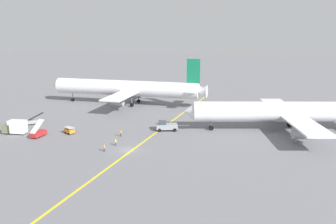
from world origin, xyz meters
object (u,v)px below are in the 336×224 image
airliner_at_gate_left (127,88)px  ground_crew_marshaller_foreground (116,142)px  gse_catering_truck_tall (15,127)px  ground_crew_wing_walker_right (121,133)px  ground_crew_ramp_agent_by_cones (104,148)px  airliner_being_pushed (284,112)px  gse_stair_truck_yellow (38,133)px  gse_belt_loader_portside (33,121)px  gse_baggage_cart_near_cluster (69,131)px  pushback_tug (166,126)px

airliner_at_gate_left → ground_crew_marshaller_foreground: (18.86, -42.43, -4.86)m
gse_catering_truck_tall → ground_crew_wing_walker_right: 27.04m
ground_crew_ramp_agent_by_cones → ground_crew_marshaller_foreground: bearing=86.3°
airliner_being_pushed → gse_stair_truck_yellow: airliner_being_pushed is taller
airliner_at_gate_left → gse_catering_truck_tall: (-9.50, -42.92, -3.93)m
gse_belt_loader_portside → airliner_at_gate_left: bearing=70.5°
gse_stair_truck_yellow → gse_belt_loader_portside: bearing=135.3°
gse_baggage_cart_near_cluster → gse_belt_loader_portside: gse_belt_loader_portside is taller
pushback_tug → ground_crew_wing_walker_right: 12.41m
airliner_being_pushed → ground_crew_marshaller_foreground: (-34.50, -26.89, -4.11)m
gse_baggage_cart_near_cluster → ground_crew_wing_walker_right: gse_baggage_cart_near_cluster is taller
airliner_at_gate_left → gse_catering_truck_tall: size_ratio=9.19×
gse_catering_truck_tall → ground_crew_ramp_agent_by_cones: bearing=-8.2°
pushback_tug → gse_stair_truck_yellow: bearing=-148.8°
airliner_at_gate_left → gse_catering_truck_tall: airliner_at_gate_left is taller
gse_baggage_cart_near_cluster → ground_crew_wing_walker_right: bearing=11.0°
gse_catering_truck_tall → ground_crew_marshaller_foreground: gse_catering_truck_tall is taller
gse_belt_loader_portside → ground_crew_wing_walker_right: bearing=-4.1°
gse_belt_loader_portside → ground_crew_ramp_agent_by_cones: gse_belt_loader_portside is taller
ground_crew_marshaller_foreground → gse_stair_truck_yellow: bearing=-178.4°
gse_catering_truck_tall → gse_baggage_cart_near_cluster: bearing=20.5°
gse_catering_truck_tall → gse_belt_loader_portside: gse_catering_truck_tall is taller
airliner_being_pushed → gse_belt_loader_portside: airliner_being_pushed is taller
gse_catering_truck_tall → ground_crew_ramp_agent_by_cones: size_ratio=3.92×
gse_baggage_cart_near_cluster → ground_crew_ramp_agent_by_cones: gse_baggage_cart_near_cluster is taller
gse_catering_truck_tall → gse_belt_loader_portside: bearing=104.2°
gse_baggage_cart_near_cluster → ground_crew_ramp_agent_by_cones: bearing=-30.0°
gse_catering_truck_tall → ground_crew_ramp_agent_by_cones: 28.37m
gse_belt_loader_portside → ground_crew_marshaller_foreground: gse_belt_loader_portside is taller
airliner_being_pushed → pushback_tug: 30.62m
gse_belt_loader_portside → ground_crew_ramp_agent_by_cones: bearing=-23.8°
ground_crew_wing_walker_right → gse_catering_truck_tall: bearing=-164.2°
pushback_tug → ground_crew_wing_walker_right: size_ratio=5.05×
airliner_at_gate_left → gse_catering_truck_tall: 44.13m
airliner_at_gate_left → pushback_tug: airliner_at_gate_left is taller
pushback_tug → gse_belt_loader_portside: (-36.89, -6.99, -0.43)m
pushback_tug → ground_crew_wing_walker_right: bearing=-133.3°
pushback_tug → gse_catering_truck_tall: bearing=-154.6°
pushback_tug → gse_belt_loader_portside: size_ratio=1.79×
gse_catering_truck_tall → gse_stair_truck_yellow: 7.27m
ground_crew_marshaller_foreground → ground_crew_wing_walker_right: bearing=108.9°
airliner_at_gate_left → gse_catering_truck_tall: bearing=-102.5°
gse_belt_loader_portside → ground_crew_ramp_agent_by_cones: 33.28m
airliner_being_pushed → pushback_tug: size_ratio=5.84×
airliner_being_pushed → gse_stair_truck_yellow: 62.17m
gse_stair_truck_yellow → gse_belt_loader_portside: size_ratio=1.01×
gse_catering_truck_tall → pushback_tug: bearing=25.4°
ground_crew_wing_walker_right → gse_belt_loader_portside: bearing=175.9°
gse_catering_truck_tall → gse_belt_loader_portside: (-2.38, 9.40, -0.93)m
pushback_tug → ground_crew_ramp_agent_by_cones: pushback_tug is taller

